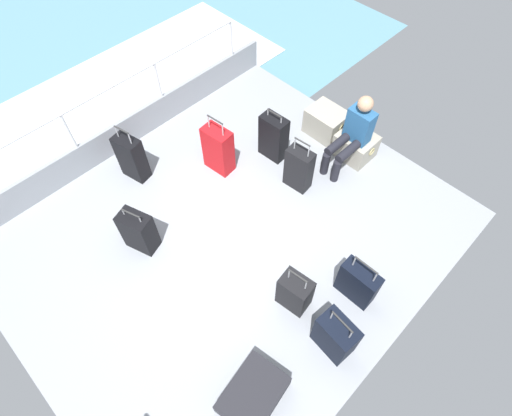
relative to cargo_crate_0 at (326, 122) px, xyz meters
The scene contains 16 objects.
ground_plane 2.20m from the cargo_crate_0, 82.11° to the right, with size 4.40×5.20×0.06m, color gray.
gunwale_port 2.86m from the cargo_crate_0, 130.80° to the right, with size 0.06×5.20×0.45m, color gray.
railing_port 2.92m from the cargo_crate_0, 130.80° to the right, with size 0.04×4.20×1.02m.
sea_wake 3.98m from the cargo_crate_0, 146.72° to the right, with size 12.00×12.00×0.01m.
cargo_crate_0 is the anchor object (origin of this frame).
cargo_crate_1 0.57m from the cargo_crate_0, ahead, with size 0.54×0.44×0.36m.
passenger_seated 0.70m from the cargo_crate_0, 21.42° to the right, with size 0.34×0.66×1.06m.
suitcase_0 0.90m from the cargo_crate_0, 106.10° to the right, with size 0.38×0.24×0.78m.
suitcase_1 3.78m from the cargo_crate_0, 61.18° to the right, with size 0.56×0.71×0.24m.
suitcase_2 2.54m from the cargo_crate_0, 43.16° to the right, with size 0.43×0.20×0.70m.
suitcase_3 2.76m from the cargo_crate_0, 118.33° to the right, with size 0.39×0.27×0.85m.
suitcase_4 2.71m from the cargo_crate_0, 57.91° to the right, with size 0.37×0.28×0.67m.
suitcase_5 3.05m from the cargo_crate_0, 96.64° to the right, with size 0.43×0.34×0.68m.
suitcase_6 1.66m from the cargo_crate_0, 111.59° to the right, with size 0.41×0.26×0.89m.
suitcase_7 3.12m from the cargo_crate_0, 49.11° to the right, with size 0.43×0.30×0.68m.
suitcase_8 1.08m from the cargo_crate_0, 70.50° to the right, with size 0.36×0.23×0.82m.
Camera 1 is at (2.08, -1.67, 4.39)m, focal length 28.86 mm.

